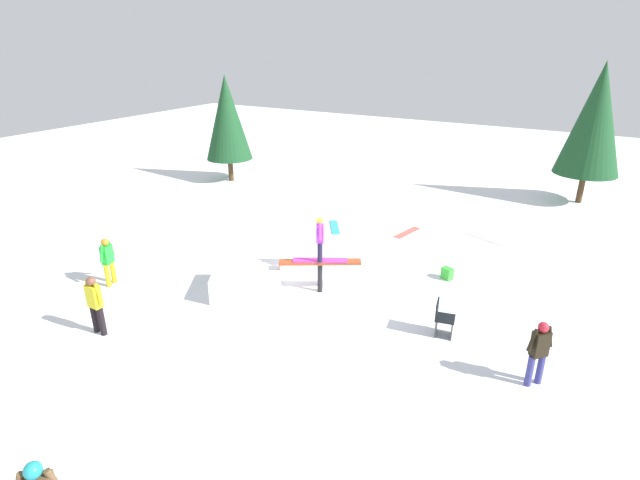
{
  "coord_description": "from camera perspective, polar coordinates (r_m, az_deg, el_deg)",
  "views": [
    {
      "loc": [
        6.05,
        -10.53,
        6.53
      ],
      "look_at": [
        0.0,
        0.0,
        1.53
      ],
      "focal_mm": 28.0,
      "sensor_mm": 36.0,
      "label": 1
    }
  ],
  "objects": [
    {
      "name": "pine_tree_near",
      "position": [
        24.12,
        -10.57,
        13.56
      ],
      "size": [
        2.16,
        2.16,
        4.9
      ],
      "color": "#4C331E",
      "rests_on": "ground"
    },
    {
      "name": "main_rider_on_rail",
      "position": [
        13.14,
        0.0,
        -0.02
      ],
      "size": [
        1.4,
        0.95,
        1.25
      ],
      "rotation": [
        0.0,
        0.0,
        0.51
      ],
      "color": "#D231A4",
      "rests_on": "rail_feature"
    },
    {
      "name": "loose_snowboard_white",
      "position": [
        18.16,
        18.47,
        0.13
      ],
      "size": [
        1.42,
        0.83,
        0.02
      ],
      "primitive_type": "cube",
      "rotation": [
        0.0,
        0.0,
        2.73
      ],
      "color": "white",
      "rests_on": "ground"
    },
    {
      "name": "pine_tree_far",
      "position": [
        23.03,
        28.94,
        11.98
      ],
      "size": [
        2.49,
        2.49,
        5.66
      ],
      "color": "#4C331E",
      "rests_on": "ground"
    },
    {
      "name": "backpack_on_snow",
      "position": [
        14.85,
        14.34,
        -3.73
      ],
      "size": [
        0.36,
        0.32,
        0.34
      ],
      "primitive_type": "cube",
      "rotation": [
        0.0,
        0.0,
        2.72
      ],
      "color": "green",
      "rests_on": "ground"
    },
    {
      "name": "snow_kicker_ramp",
      "position": [
        13.76,
        -8.32,
        -4.66
      ],
      "size": [
        2.31,
        2.21,
        0.66
      ],
      "primitive_type": "cube",
      "rotation": [
        0.0,
        0.0,
        0.54
      ],
      "color": "white",
      "rests_on": "ground"
    },
    {
      "name": "loose_snowboard_coral",
      "position": [
        18.04,
        9.95,
        0.85
      ],
      "size": [
        0.56,
        1.36,
        0.02
      ],
      "primitive_type": "cube",
      "rotation": [
        0.0,
        0.0,
        4.5
      ],
      "color": "#E46055",
      "rests_on": "ground"
    },
    {
      "name": "loose_snowboard_cyan",
      "position": [
        18.27,
        1.68,
        1.47
      ],
      "size": [
        1.0,
        1.33,
        0.02
      ],
      "primitive_type": "cube",
      "rotation": [
        0.0,
        0.0,
        2.14
      ],
      "color": "#31B4C6",
      "rests_on": "ground"
    },
    {
      "name": "folding_chair",
      "position": [
        12.06,
        13.84,
        -8.82
      ],
      "size": [
        0.52,
        0.52,
        0.88
      ],
      "rotation": [
        0.0,
        0.0,
        1.77
      ],
      "color": "#3F3F44",
      "rests_on": "ground"
    },
    {
      "name": "bystander_black",
      "position": [
        10.9,
        23.73,
        -11.45
      ],
      "size": [
        0.46,
        0.5,
        1.43
      ],
      "rotation": [
        0.0,
        0.0,
        0.84
      ],
      "color": "navy",
      "rests_on": "ground"
    },
    {
      "name": "rail_feature",
      "position": [
        13.45,
        0.0,
        -2.98
      ],
      "size": [
        2.03,
        1.36,
        0.93
      ],
      "rotation": [
        0.0,
        0.0,
        0.54
      ],
      "color": "black",
      "rests_on": "ground"
    },
    {
      "name": "ground_plane",
      "position": [
        13.79,
        0.0,
        -5.88
      ],
      "size": [
        60.0,
        60.0,
        0.0
      ],
      "primitive_type": "plane",
      "color": "white"
    },
    {
      "name": "bystander_green",
      "position": [
        15.02,
        -23.09,
        -2.02
      ],
      "size": [
        0.27,
        0.6,
        1.39
      ],
      "rotation": [
        0.0,
        0.0,
        1.84
      ],
      "color": "yellow",
      "rests_on": "ground"
    },
    {
      "name": "bystander_yellow",
      "position": [
        12.69,
        -24.33,
        -6.49
      ],
      "size": [
        0.61,
        0.21,
        1.48
      ],
      "rotation": [
        0.0,
        0.0,
        3.12
      ],
      "color": "black",
      "rests_on": "ground"
    }
  ]
}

